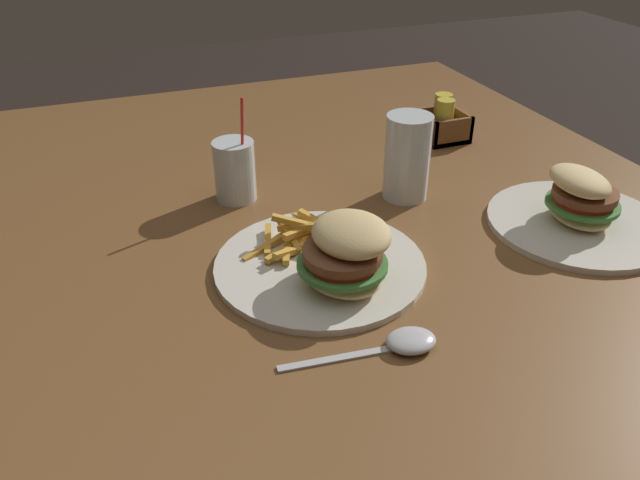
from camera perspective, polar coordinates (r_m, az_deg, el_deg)
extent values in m
cube|color=brown|center=(0.97, 4.46, -0.28)|extent=(1.60, 1.16, 0.03)
cylinder|color=brown|center=(1.71, -22.80, -1.43)|extent=(0.06, 0.06, 0.67)
cylinder|color=brown|center=(1.92, 8.86, 4.45)|extent=(0.06, 0.06, 0.67)
cylinder|color=silver|center=(0.88, 0.00, -2.32)|extent=(0.30, 0.30, 0.01)
ellipsoid|color=#E0C17F|center=(0.83, 2.03, -3.17)|extent=(0.14, 0.13, 0.03)
cylinder|color=#428438|center=(0.82, 2.05, -2.20)|extent=(0.15, 0.15, 0.01)
cylinder|color=red|center=(0.82, 2.06, -1.76)|extent=(0.12, 0.12, 0.01)
cylinder|color=brown|center=(0.81, 2.07, -1.17)|extent=(0.13, 0.13, 0.01)
ellipsoid|color=#E0C17F|center=(0.81, 2.86, 0.59)|extent=(0.14, 0.13, 0.05)
cube|color=gold|center=(0.87, -0.95, -1.94)|extent=(0.07, 0.02, 0.02)
cube|color=gold|center=(0.90, -1.21, 1.25)|extent=(0.06, 0.08, 0.02)
cube|color=gold|center=(0.90, -3.00, -0.70)|extent=(0.08, 0.04, 0.01)
cube|color=gold|center=(0.91, 1.87, -0.04)|extent=(0.07, 0.05, 0.02)
cube|color=gold|center=(0.90, 2.26, -0.77)|extent=(0.02, 0.07, 0.02)
cube|color=gold|center=(0.95, -0.02, 1.60)|extent=(0.07, 0.05, 0.02)
cube|color=gold|center=(0.92, -4.79, 0.00)|extent=(0.07, 0.03, 0.01)
cube|color=gold|center=(0.89, -0.74, -0.34)|extent=(0.03, 0.08, 0.03)
cube|color=gold|center=(0.91, -4.90, -0.43)|extent=(0.04, 0.09, 0.02)
cube|color=gold|center=(0.88, -2.91, -1.15)|extent=(0.03, 0.06, 0.02)
cube|color=gold|center=(0.96, 0.63, 1.72)|extent=(0.05, 0.05, 0.02)
cube|color=gold|center=(0.90, -2.96, -0.74)|extent=(0.05, 0.08, 0.01)
cube|color=gold|center=(0.90, 1.82, -0.69)|extent=(0.03, 0.07, 0.02)
cube|color=gold|center=(0.92, 1.38, 0.25)|extent=(0.06, 0.07, 0.01)
cube|color=gold|center=(0.91, -2.90, 0.53)|extent=(0.07, 0.02, 0.03)
cube|color=gold|center=(0.91, 0.33, 0.08)|extent=(0.01, 0.08, 0.03)
cube|color=gold|center=(0.97, -1.24, 1.87)|extent=(0.08, 0.02, 0.03)
cube|color=gold|center=(0.91, -1.77, 1.60)|extent=(0.05, 0.08, 0.03)
cube|color=gold|center=(0.91, -1.39, 0.83)|extent=(0.04, 0.08, 0.02)
cylinder|color=silver|center=(1.05, 7.97, 7.50)|extent=(0.08, 0.08, 0.14)
cylinder|color=#B26B19|center=(1.06, 7.91, 6.72)|extent=(0.07, 0.07, 0.11)
cylinder|color=silver|center=(1.05, -7.80, 6.29)|extent=(0.07, 0.07, 0.10)
cylinder|color=yellow|center=(1.06, -7.76, 5.80)|extent=(0.06, 0.06, 0.08)
cylinder|color=red|center=(1.03, -7.10, 7.98)|extent=(0.02, 0.02, 0.18)
ellipsoid|color=silver|center=(0.75, 8.32, -9.09)|extent=(0.05, 0.07, 0.02)
cube|color=silver|center=(0.73, 1.43, -10.81)|extent=(0.02, 0.14, 0.00)
cylinder|color=silver|center=(1.06, 22.49, 1.44)|extent=(0.28, 0.28, 0.01)
ellipsoid|color=#E0C17F|center=(1.05, 22.69, 2.29)|extent=(0.12, 0.11, 0.03)
cylinder|color=#428438|center=(1.05, 22.87, 3.07)|extent=(0.13, 0.13, 0.01)
cylinder|color=red|center=(1.04, 22.95, 3.43)|extent=(0.11, 0.11, 0.01)
cylinder|color=brown|center=(1.04, 23.07, 3.92)|extent=(0.12, 0.12, 0.01)
ellipsoid|color=#E0C17F|center=(1.02, 22.68, 5.02)|extent=(0.12, 0.11, 0.05)
cube|color=brown|center=(1.33, 11.05, 9.28)|extent=(0.09, 0.09, 0.01)
cube|color=brown|center=(1.35, 10.25, 10.83)|extent=(0.01, 0.09, 0.06)
cube|color=brown|center=(1.29, 12.09, 9.55)|extent=(0.01, 0.09, 0.06)
cube|color=brown|center=(1.30, 9.60, 10.03)|extent=(0.09, 0.01, 0.06)
cube|color=brown|center=(1.34, 12.66, 10.37)|extent=(0.09, 0.01, 0.06)
cylinder|color=gold|center=(1.33, 11.10, 11.34)|extent=(0.04, 0.04, 0.08)
cylinder|color=gold|center=(1.29, 11.29, 10.80)|extent=(0.04, 0.04, 0.08)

